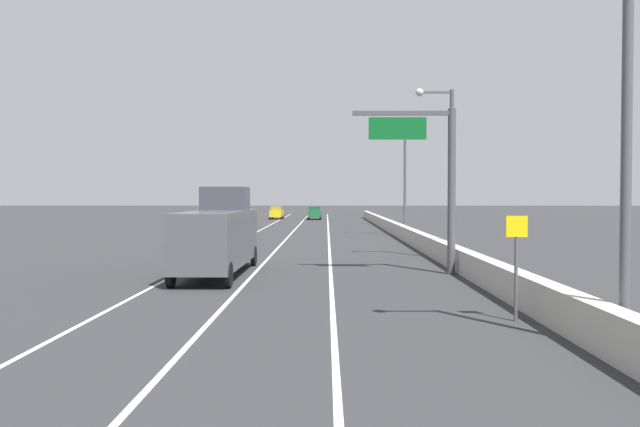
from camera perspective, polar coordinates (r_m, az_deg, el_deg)
name	(u,v)px	position (r m, az deg, el deg)	size (l,w,h in m)	color
ground_plane	(314,229)	(69.65, -0.51, -1.36)	(320.00, 320.00, 0.00)	#2D2D30
lane_stripe_left	(253,234)	(61.03, -5.84, -1.78)	(0.16, 130.00, 0.00)	silver
lane_stripe_center	(291,234)	(60.74, -2.56, -1.79)	(0.16, 130.00, 0.00)	silver
lane_stripe_right	(329,234)	(60.65, 0.75, -1.79)	(0.16, 130.00, 0.00)	silver
jersey_barrier_right	(416,239)	(46.08, 8.40, -2.20)	(0.60, 120.00, 1.10)	#B2ADA3
overhead_sign_gantry	(435,170)	(30.12, 10.02, 3.75)	(4.68, 0.36, 7.50)	#47474C
speed_advisory_sign	(516,259)	(19.37, 16.72, -3.86)	(0.60, 0.11, 3.00)	#4C4C51
lamp_post_right_near	(615,111)	(16.43, 24.30, 8.16)	(2.14, 0.44, 9.52)	#4C4C51
lamp_post_right_second	(447,161)	(37.15, 10.99, 4.52)	(2.14, 0.44, 9.52)	#4C4C51
lamp_post_right_third	(402,174)	(58.45, 7.15, 3.46)	(2.14, 0.44, 9.52)	#4C4C51
car_black_0	(214,232)	(47.49, -9.22, -1.61)	(1.85, 4.61, 1.90)	black
car_green_1	(315,213)	(97.49, -0.47, 0.06)	(2.00, 4.81, 1.97)	#196033
car_yellow_2	(277,213)	(99.11, -3.79, 0.07)	(1.95, 4.54, 1.93)	gold
box_truck	(218,235)	(29.75, -8.84, -1.83)	(2.55, 9.47, 3.98)	#4C4C51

